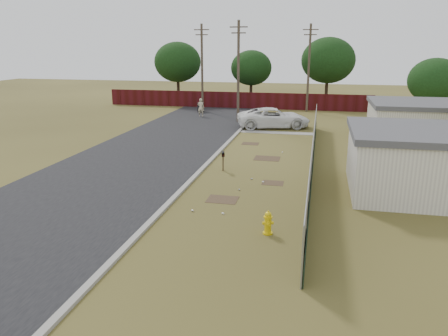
% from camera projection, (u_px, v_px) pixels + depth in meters
% --- Properties ---
extents(ground, '(120.00, 120.00, 0.00)m').
position_uv_depth(ground, '(255.00, 171.00, 24.63)').
color(ground, olive).
rests_on(ground, ground).
extents(street, '(15.10, 60.00, 0.12)m').
position_uv_depth(street, '(184.00, 137.00, 33.59)').
color(street, black).
rests_on(street, ground).
extents(chainlink_fence, '(0.10, 27.06, 2.02)m').
position_uv_depth(chainlink_fence, '(313.00, 156.00, 24.74)').
color(chainlink_fence, '#919599').
rests_on(chainlink_fence, ground).
extents(privacy_fence, '(30.00, 0.12, 1.80)m').
position_uv_depth(privacy_fence, '(235.00, 100.00, 49.13)').
color(privacy_fence, '#420E12').
rests_on(privacy_fence, ground).
extents(utility_poles, '(12.60, 8.24, 9.00)m').
position_uv_depth(utility_poles, '(250.00, 68.00, 43.55)').
color(utility_poles, brown).
rests_on(utility_poles, ground).
extents(houses, '(9.30, 17.24, 3.10)m').
position_uv_depth(houses, '(430.00, 140.00, 25.16)').
color(houses, white).
rests_on(houses, ground).
extents(horizon_trees, '(33.32, 31.94, 7.78)m').
position_uv_depth(horizon_trees, '(297.00, 67.00, 45.36)').
color(horizon_trees, '#362518').
rests_on(horizon_trees, ground).
extents(fire_hydrant, '(0.47, 0.47, 0.93)m').
position_uv_depth(fire_hydrant, '(268.00, 223.00, 16.33)').
color(fire_hydrant, yellow).
rests_on(fire_hydrant, ground).
extents(mailbox, '(0.26, 0.49, 1.11)m').
position_uv_depth(mailbox, '(223.00, 156.00, 24.49)').
color(mailbox, brown).
rests_on(mailbox, ground).
extents(pickup_truck, '(6.72, 4.48, 1.71)m').
position_uv_depth(pickup_truck, '(274.00, 118.00, 37.40)').
color(pickup_truck, white).
rests_on(pickup_truck, ground).
extents(pedestrian, '(0.67, 0.45, 1.81)m').
position_uv_depth(pedestrian, '(201.00, 107.00, 43.26)').
color(pedestrian, beige).
rests_on(pedestrian, ground).
extents(trash_bin, '(0.65, 0.69, 0.96)m').
position_uv_depth(trash_bin, '(201.00, 108.00, 46.21)').
color(trash_bin, black).
rests_on(trash_bin, ground).
extents(scattered_litter, '(2.91, 11.60, 0.07)m').
position_uv_depth(scattered_litter, '(246.00, 185.00, 22.14)').
color(scattered_litter, white).
rests_on(scattered_litter, ground).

